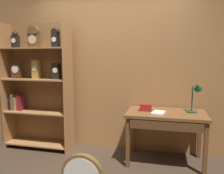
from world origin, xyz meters
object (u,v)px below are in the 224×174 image
desk_lamp (196,94)px  toolbox_small (146,107)px  workbench (166,119)px  bookshelf (37,84)px  open_repair_manual (158,113)px

desk_lamp → toolbox_small: desk_lamp is taller
desk_lamp → toolbox_small: bearing=-177.9°
workbench → bookshelf: bearing=177.1°
workbench → desk_lamp: (0.39, 0.07, 0.37)m
toolbox_small → open_repair_manual: 0.23m
desk_lamp → open_repair_manual: 0.58m
desk_lamp → open_repair_manual: desk_lamp is taller
desk_lamp → toolbox_small: size_ratio=2.78×
bookshelf → toolbox_small: (1.80, -0.06, -0.29)m
workbench → open_repair_manual: (-0.10, -0.09, 0.11)m
bookshelf → workbench: size_ratio=1.88×
bookshelf → toolbox_small: size_ratio=12.85×
workbench → toolbox_small: (-0.29, 0.04, 0.15)m
open_repair_manual → workbench: bearing=53.1°
open_repair_manual → bookshelf: bearing=-173.4°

